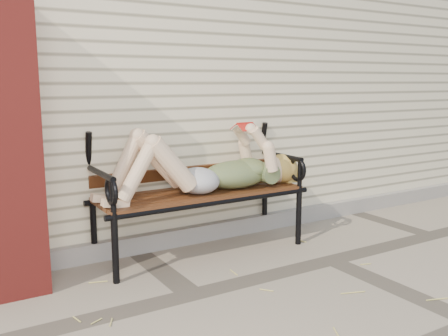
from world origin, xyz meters
TOP-DOWN VIEW (x-y plane):
  - ground at (0.00, 0.00)m, footprint 80.00×80.00m
  - house_wall at (0.00, 3.00)m, footprint 8.00×4.00m
  - foundation_strip at (0.00, 0.97)m, footprint 8.00×0.10m
  - garden_bench at (-0.79, 0.82)m, footprint 1.88×0.75m
  - reading_woman at (-0.78, 0.68)m, footprint 1.77×0.40m
  - straw_scatter at (-1.49, -0.42)m, footprint 2.78×1.75m

SIDE VIEW (x-z plane):
  - ground at x=0.00m, z-range 0.00..0.00m
  - straw_scatter at x=-1.49m, z-range 0.00..0.01m
  - foundation_strip at x=0.00m, z-range 0.00..0.15m
  - garden_bench at x=-0.79m, z-range 0.07..1.29m
  - reading_woman at x=-0.78m, z-range 0.44..1.00m
  - house_wall at x=0.00m, z-range 0.00..3.00m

